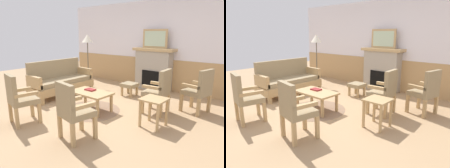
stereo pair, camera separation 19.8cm
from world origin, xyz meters
The scene contains 15 objects.
ground_plane centered at (0.00, 0.00, 0.00)m, with size 14.00×14.00×0.00m, color tan.
wall_back centered at (0.00, 2.60, 1.31)m, with size 7.20×0.14×2.70m.
fireplace centered at (0.00, 2.35, 0.65)m, with size 1.30×0.44×1.28m.
framed_picture centered at (0.00, 2.35, 1.56)m, with size 0.80×0.04×0.56m.
couch centered at (-1.72, 0.16, 0.40)m, with size 0.70×1.80×0.98m.
coffee_table centered at (-0.19, -0.17, 0.39)m, with size 0.96×0.56×0.44m.
round_rug centered at (-0.19, -0.17, 0.00)m, with size 1.33×1.33×0.01m, color #896B51.
book_on_table centered at (-0.29, -0.09, 0.46)m, with size 0.24×0.16×0.03m, color maroon.
footstool centered at (-0.18, 1.34, 0.28)m, with size 0.40×0.40×0.36m.
armchair_near_fireplace centered at (1.73, 1.23, 0.54)m, with size 0.58×0.58×0.98m.
armchair_by_window_left centered at (1.07, 0.64, 0.54)m, with size 0.51×0.51×0.98m.
armchair_front_left centered at (-0.73, -1.53, 0.54)m, with size 0.56×0.56×0.98m.
armchair_front_center centered at (0.55, -1.30, 0.54)m, with size 0.55×0.55×0.98m.
side_table centered at (1.31, -0.01, 0.43)m, with size 0.44×0.44×0.55m.
floor_lamp_by_couch centered at (-1.94, 1.45, 1.45)m, with size 0.36×0.36×1.68m.
Camera 2 is at (3.17, -3.16, 1.71)m, focal length 33.07 mm.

